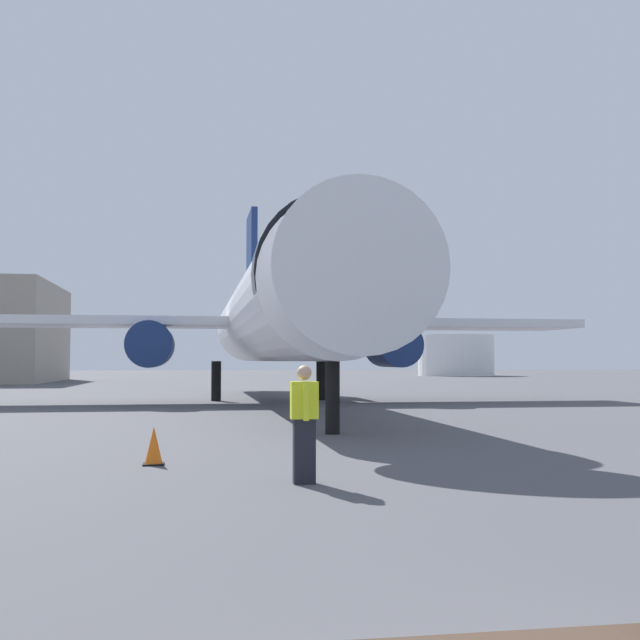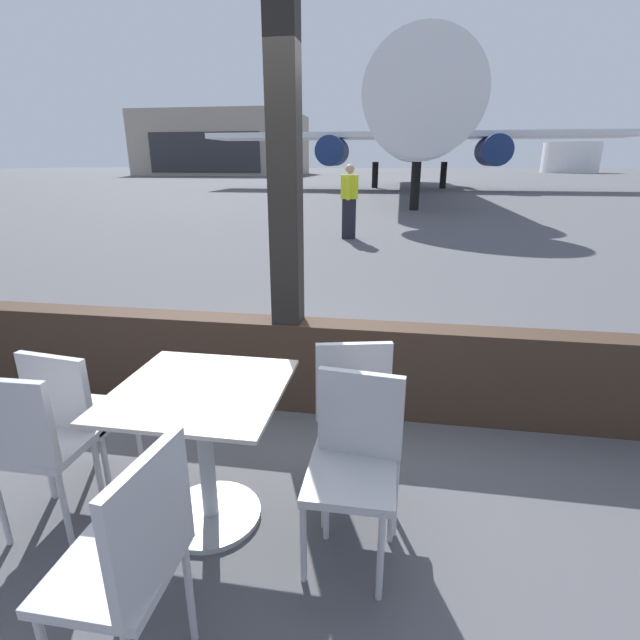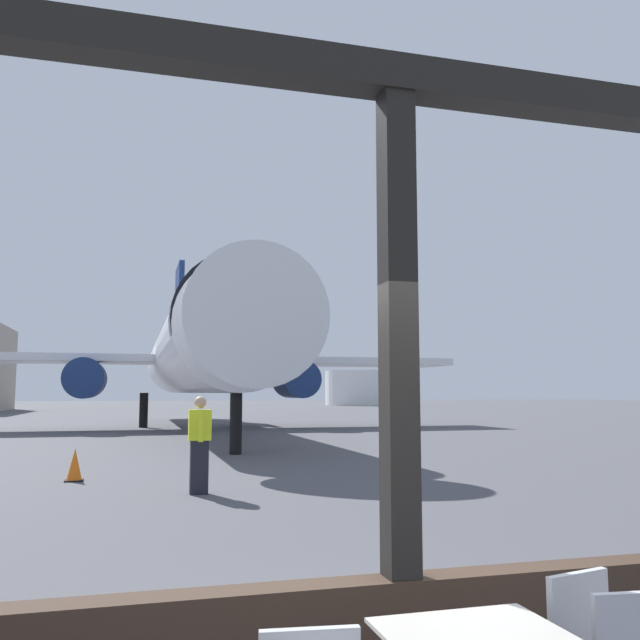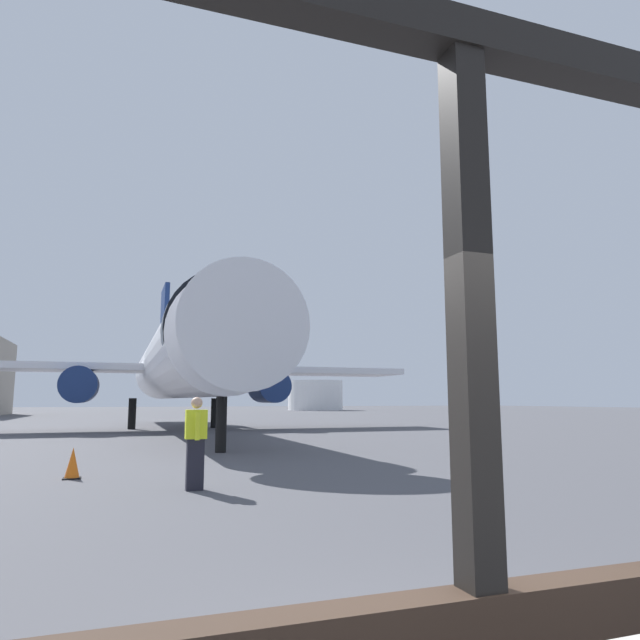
{
  "view_description": "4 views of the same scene",
  "coord_description": "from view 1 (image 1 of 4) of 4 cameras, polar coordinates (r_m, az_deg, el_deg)",
  "views": [
    {
      "loc": [
        -2.04,
        -3.0,
        1.81
      ],
      "look_at": [
        0.81,
        14.64,
        2.75
      ],
      "focal_mm": 43.7,
      "sensor_mm": 36.0,
      "label": 1
    },
    {
      "loc": [
        0.76,
        -3.19,
        1.8
      ],
      "look_at": [
        0.38,
        -0.89,
        1.01
      ],
      "focal_mm": 26.43,
      "sensor_mm": 36.0,
      "label": 2
    },
    {
      "loc": [
        -1.61,
        -3.95,
        1.81
      ],
      "look_at": [
        3.25,
        13.57,
        3.78
      ],
      "focal_mm": 37.68,
      "sensor_mm": 36.0,
      "label": 3
    },
    {
      "loc": [
        -1.86,
        -2.7,
        1.68
      ],
      "look_at": [
        4.19,
        14.37,
        4.26
      ],
      "focal_mm": 31.72,
      "sensor_mm": 36.0,
      "label": 4
    }
  ],
  "objects": [
    {
      "name": "airplane",
      "position": [
        32.39,
        -3.17,
        0.47
      ],
      "size": [
        27.7,
        33.63,
        10.76
      ],
      "color": "silver",
      "rests_on": "ground"
    },
    {
      "name": "fuel_storage_tank",
      "position": [
        96.41,
        9.91,
        -2.57
      ],
      "size": [
        9.19,
        9.19,
        4.93
      ],
      "primitive_type": "cylinder",
      "color": "white",
      "rests_on": "ground"
    },
    {
      "name": "ground_plane",
      "position": [
        43.09,
        -6.48,
        -5.39
      ],
      "size": [
        220.0,
        220.0,
        0.0
      ],
      "primitive_type": "plane",
      "color": "#4C4C51"
    },
    {
      "name": "traffic_cone",
      "position": [
        13.99,
        -12.08,
        -9.06
      ],
      "size": [
        0.36,
        0.36,
        0.67
      ],
      "color": "orange",
      "rests_on": "ground"
    },
    {
      "name": "ground_crew_worker",
      "position": [
        11.59,
        -1.16,
        -7.49
      ],
      "size": [
        0.4,
        0.57,
        1.74
      ],
      "color": "black",
      "rests_on": "ground"
    }
  ]
}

